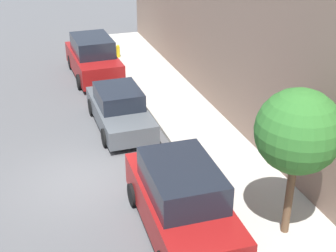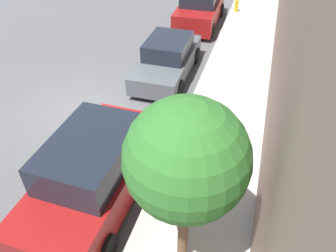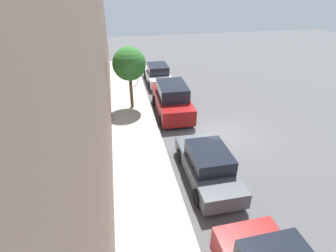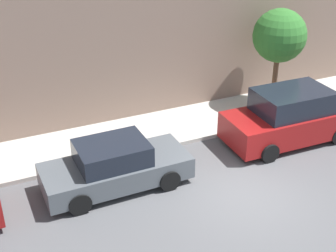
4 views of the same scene
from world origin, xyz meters
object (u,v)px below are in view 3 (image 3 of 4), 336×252
object	(u,v)px
parked_sedan_nearest	(158,74)
parked_sedan_third	(208,165)
parked_suv_second	(172,100)
parking_meter_near	(137,72)
street_tree	(129,64)

from	to	relation	value
parked_sedan_nearest	parked_sedan_third	size ratio (longest dim) A/B	1.00
parked_suv_second	parking_meter_near	world-z (taller)	parked_suv_second
parked_sedan_nearest	street_tree	distance (m)	5.89
parked_sedan_nearest	parked_sedan_third	distance (m)	12.50
parked_sedan_third	parked_suv_second	bearing A→B (deg)	-88.78
parking_meter_near	street_tree	bearing A→B (deg)	79.77
parked_suv_second	street_tree	size ratio (longest dim) A/B	1.21
parked_suv_second	parked_sedan_third	xyz separation A→B (m)	(-0.14, 6.63, -0.21)
parked_sedan_nearest	parked_suv_second	distance (m)	5.87
parking_meter_near	parked_suv_second	bearing A→B (deg)	106.82
parked_sedan_third	street_tree	bearing A→B (deg)	-71.09
parked_suv_second	parking_meter_near	distance (m)	5.86
parked_sedan_nearest	street_tree	world-z (taller)	street_tree
parked_sedan_nearest	parking_meter_near	bearing A→B (deg)	8.75
parked_suv_second	parked_sedan_third	distance (m)	6.64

